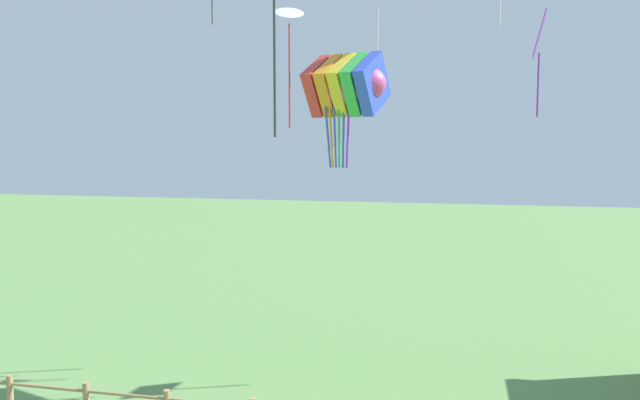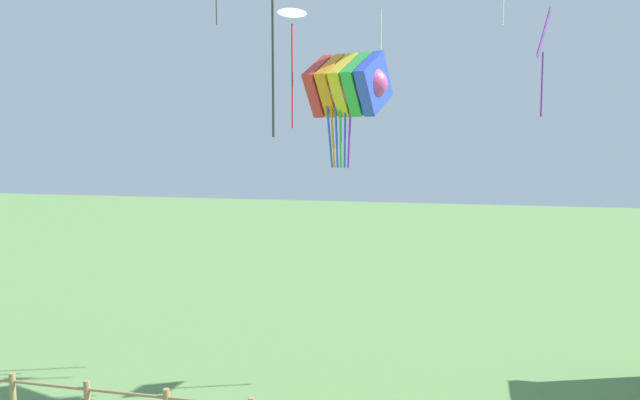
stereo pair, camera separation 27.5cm
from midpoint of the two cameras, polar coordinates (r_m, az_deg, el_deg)
kite_rainbow_parafoil at (r=16.11m, az=3.06°, el=10.45°), size 2.55×2.20×2.93m
kite_white_delta at (r=18.17m, az=-2.13°, el=16.04°), size 1.05×1.00×3.48m
kite_blue_delta at (r=19.01m, az=6.02°, el=17.68°), size 1.16×1.14×3.20m
kite_purple_streamer at (r=18.41m, az=20.16°, el=13.43°), size 0.42×0.93×2.83m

